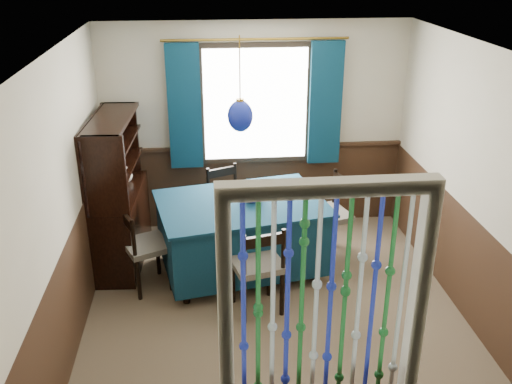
{
  "coord_description": "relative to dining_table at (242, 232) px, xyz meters",
  "views": [
    {
      "loc": [
        -0.62,
        -4.52,
        3.26
      ],
      "look_at": [
        -0.13,
        0.56,
        1.04
      ],
      "focal_mm": 40.0,
      "sensor_mm": 36.0,
      "label": 1
    }
  ],
  "objects": [
    {
      "name": "floor",
      "position": [
        0.25,
        -0.83,
        -0.47
      ],
      "size": [
        4.0,
        4.0,
        0.0
      ],
      "primitive_type": "plane",
      "color": "brown",
      "rests_on": "ground"
    },
    {
      "name": "ceiling",
      "position": [
        0.25,
        -0.83,
        2.03
      ],
      "size": [
        4.0,
        4.0,
        0.0
      ],
      "primitive_type": "plane",
      "rotation": [
        3.14,
        0.0,
        0.0
      ],
      "color": "silver",
      "rests_on": "ground"
    },
    {
      "name": "wall_back",
      "position": [
        0.25,
        1.17,
        0.78
      ],
      "size": [
        3.6,
        0.0,
        3.6
      ],
      "primitive_type": "plane",
      "rotation": [
        1.57,
        0.0,
        0.0
      ],
      "color": "beige",
      "rests_on": "ground"
    },
    {
      "name": "wall_front",
      "position": [
        0.25,
        -2.83,
        0.78
      ],
      "size": [
        3.6,
        0.0,
        3.6
      ],
      "primitive_type": "plane",
      "rotation": [
        -1.57,
        0.0,
        0.0
      ],
      "color": "beige",
      "rests_on": "ground"
    },
    {
      "name": "wall_left",
      "position": [
        -1.55,
        -0.83,
        0.78
      ],
      "size": [
        0.0,
        4.0,
        4.0
      ],
      "primitive_type": "plane",
      "rotation": [
        1.57,
        0.0,
        1.57
      ],
      "color": "beige",
      "rests_on": "ground"
    },
    {
      "name": "wall_right",
      "position": [
        2.05,
        -0.83,
        0.78
      ],
      "size": [
        0.0,
        4.0,
        4.0
      ],
      "primitive_type": "plane",
      "rotation": [
        1.57,
        0.0,
        -1.57
      ],
      "color": "beige",
      "rests_on": "ground"
    },
    {
      "name": "wainscot_back",
      "position": [
        0.25,
        1.16,
        0.03
      ],
      "size": [
        3.6,
        0.0,
        3.6
      ],
      "primitive_type": "plane",
      "rotation": [
        1.57,
        0.0,
        0.0
      ],
      "color": "#352114",
      "rests_on": "ground"
    },
    {
      "name": "wainscot_left",
      "position": [
        -1.53,
        -0.83,
        0.03
      ],
      "size": [
        0.0,
        4.0,
        4.0
      ],
      "primitive_type": "plane",
      "rotation": [
        1.57,
        0.0,
        1.57
      ],
      "color": "#352114",
      "rests_on": "ground"
    },
    {
      "name": "wainscot_right",
      "position": [
        2.04,
        -0.83,
        0.03
      ],
      "size": [
        0.0,
        4.0,
        4.0
      ],
      "primitive_type": "plane",
      "rotation": [
        1.57,
        0.0,
        -1.57
      ],
      "color": "#352114",
      "rests_on": "ground"
    },
    {
      "name": "window",
      "position": [
        0.25,
        1.12,
        1.08
      ],
      "size": [
        1.32,
        0.12,
        1.42
      ],
      "primitive_type": "cube",
      "color": "black",
      "rests_on": "wall_back"
    },
    {
      "name": "doorway",
      "position": [
        0.25,
        -2.77,
        0.58
      ],
      "size": [
        1.16,
        0.12,
        2.18
      ],
      "primitive_type": null,
      "color": "silver",
      "rests_on": "ground"
    },
    {
      "name": "dining_table",
      "position": [
        0.0,
        0.0,
        0.0
      ],
      "size": [
        1.89,
        1.48,
        0.82
      ],
      "rotation": [
        0.0,
        0.0,
        0.19
      ],
      "color": "#0C2D41",
      "rests_on": "floor"
    },
    {
      "name": "chair_near",
      "position": [
        0.1,
        -0.74,
        0.02
      ],
      "size": [
        0.55,
        0.53,
        0.92
      ],
      "rotation": [
        0.0,
        0.0,
        0.24
      ],
      "color": "black",
      "rests_on": "floor"
    },
    {
      "name": "chair_far",
      "position": [
        -0.11,
        0.78,
        -0.0
      ],
      "size": [
        0.56,
        0.55,
        0.88
      ],
      "rotation": [
        0.0,
        0.0,
        3.55
      ],
      "color": "black",
      "rests_on": "floor"
    },
    {
      "name": "chair_left",
      "position": [
        -1.0,
        -0.23,
        0.0
      ],
      "size": [
        0.56,
        0.57,
        0.89
      ],
      "rotation": [
        0.0,
        0.0,
        -1.15
      ],
      "color": "black",
      "rests_on": "floor"
    },
    {
      "name": "chair_right",
      "position": [
        1.0,
        0.26,
        0.04
      ],
      "size": [
        0.57,
        0.58,
        0.95
      ],
      "rotation": [
        0.0,
        0.0,
        1.86
      ],
      "color": "black",
      "rests_on": "floor"
    },
    {
      "name": "sideboard",
      "position": [
        -1.31,
        0.37,
        0.11
      ],
      "size": [
        0.51,
        1.28,
        1.65
      ],
      "rotation": [
        0.0,
        0.0,
        -0.06
      ],
      "color": "black",
      "rests_on": "floor"
    },
    {
      "name": "pendant_lamp",
      "position": [
        -0.0,
        -0.0,
        1.27
      ],
      "size": [
        0.25,
        0.25,
        0.92
      ],
      "color": "olive",
      "rests_on": "ceiling"
    },
    {
      "name": "vase_table",
      "position": [
        0.12,
        0.03,
        0.45
      ],
      "size": [
        0.2,
        0.2,
        0.21
      ],
      "primitive_type": "imported",
      "rotation": [
        0.0,
        0.0,
        -0.0
      ],
      "color": "navy",
      "rests_on": "dining_table"
    },
    {
      "name": "bowl_shelf",
      "position": [
        -1.25,
        0.16,
        0.68
      ],
      "size": [
        0.26,
        0.26,
        0.05
      ],
      "primitive_type": "imported",
      "rotation": [
        0.0,
        0.0,
        -0.29
      ],
      "color": "beige",
      "rests_on": "sideboard"
    },
    {
      "name": "vase_sideboard",
      "position": [
        -1.25,
        0.68,
        0.45
      ],
      "size": [
        0.23,
        0.23,
        0.18
      ],
      "primitive_type": "imported",
      "rotation": [
        0.0,
        0.0,
        -0.41
      ],
      "color": "beige",
      "rests_on": "sideboard"
    }
  ]
}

